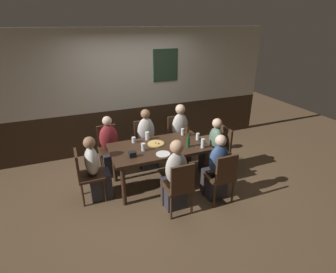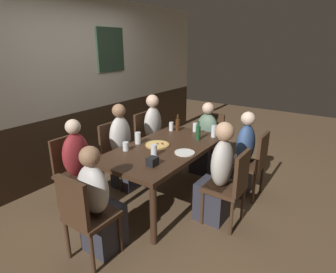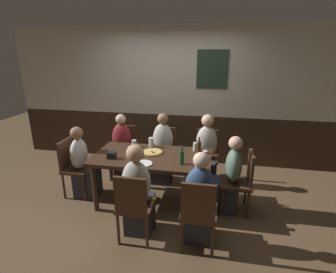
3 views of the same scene
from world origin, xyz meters
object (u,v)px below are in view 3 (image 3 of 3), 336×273
Objects in this scene: chair_head_east at (241,179)px; beer_bottle_green at (182,157)px; chair_right_far at (206,153)px; dining_table at (152,161)px; chair_left_far at (125,147)px; person_mid_near at (138,197)px; chair_mid_far at (164,150)px; person_left_far at (122,152)px; beer_glass_half at (198,164)px; pizza at (152,152)px; chair_head_west at (73,165)px; person_right_far at (206,156)px; person_head_east at (229,180)px; person_right_near at (199,205)px; person_head_west at (83,168)px; pint_glass_stout at (205,156)px; person_mid_far at (162,153)px; pint_glass_pale at (195,147)px; condiment_caddy at (112,155)px; chair_right_near at (198,211)px; plate_white_large at (144,163)px; beer_glass_tall at (131,152)px; beer_bottle_brown at (199,147)px; tumbler_water at (151,143)px; chair_mid_near at (134,204)px; pint_glass_amber at (134,144)px.

beer_bottle_green is (-0.79, -0.21, 0.34)m from chair_head_east.
dining_table is at bearing -130.18° from chair_right_far.
chair_left_far is 0.75× the size of person_mid_near.
chair_mid_far is 0.75m from person_left_far.
pizza is at bearing 148.31° from beer_glass_half.
chair_head_west is 2.09m from person_right_far.
person_mid_near is at bearing -146.99° from person_head_east.
person_right_near reaches higher than beer_bottle_green.
person_head_west is 8.84× the size of pint_glass_stout.
person_mid_far is 9.36× the size of pint_glass_pale.
pint_glass_pale is 1.20m from condiment_caddy.
person_head_east reaches higher than beer_glass_half.
dining_table is at bearing 0.00° from chair_head_west.
person_mid_far reaches higher than chair_head_east.
plate_white_large is at bearing 143.75° from chair_right_near.
chair_head_east is at bearing 0.00° from person_head_west.
chair_head_east is 2.09m from person_left_far.
pizza is (-0.75, -0.60, 0.25)m from person_right_far.
chair_mid_far is at bearing 72.20° from beer_glass_tall.
person_mid_far is 9.14× the size of beer_glass_tall.
chair_right_far is (0.73, 0.86, -0.16)m from dining_table.
chair_left_far is at bearing 155.16° from beer_bottle_brown.
chair_mid_far is at bearing 12.64° from person_left_far.
chair_head_west is 0.74× the size of person_right_far.
chair_right_near is 6.06× the size of tumbler_water.
beer_bottle_brown is at bearing -100.66° from person_right_far.
person_mid_near is at bearing -120.03° from pint_glass_pale.
chair_head_east is (1.24, 0.86, 0.00)m from chair_mid_near.
person_right_far is at bearing 0.10° from person_left_far.
chair_right_far is 2.15m from chair_head_west.
beer_glass_tall is at bearing -169.68° from dining_table.
chair_right_far is at bearing 31.98° from tumbler_water.
beer_bottle_brown is 2.14× the size of condiment_caddy.
chair_left_far is at bearing 123.57° from pint_glass_amber.
chair_head_east is at bearing -23.62° from chair_left_far.
chair_mid_far is at bearing 112.89° from chair_right_near.
beer_bottle_brown reaches higher than chair_right_far.
chair_head_east is at bearing -53.70° from person_right_far.
person_right_near is 0.97× the size of person_mid_near.
person_mid_far is (-0.73, -0.00, -0.01)m from person_right_far.
chair_head_east is 0.59m from pint_glass_stout.
beer_bottle_brown is (-0.44, 0.23, 0.37)m from person_head_east.
tumbler_water is at bearing -156.73° from person_right_far.
beer_glass_half is (0.67, 0.54, 0.31)m from chair_mid_near.
chair_right_near is at bearing -66.92° from beer_bottle_green.
beer_bottle_brown reaches higher than chair_left_far.
chair_right_near is 1.00× the size of chair_mid_far.
chair_head_east is at bearing 29.13° from beer_glass_half.
beer_bottle_green is at bearing -63.69° from person_mid_far.
chair_mid_near is 1.00× the size of chair_head_east.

